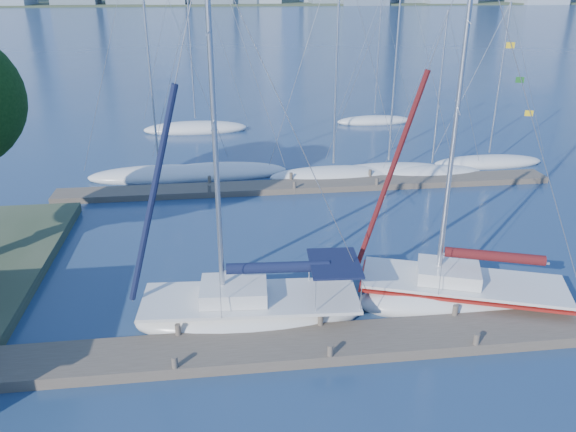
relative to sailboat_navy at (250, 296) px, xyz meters
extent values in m
plane|color=navy|center=(2.41, -2.09, -1.04)|extent=(700.00, 700.00, 0.00)
cube|color=brown|center=(2.41, -2.09, -0.84)|extent=(26.00, 2.00, 0.40)
cube|color=brown|center=(4.41, 13.91, -0.86)|extent=(30.00, 1.80, 0.36)
cube|color=#38472D|center=(2.41, 317.91, -1.04)|extent=(800.00, 100.00, 1.50)
ellipsoid|color=silver|center=(0.00, 0.00, -0.80)|extent=(8.68, 3.29, 1.50)
cube|color=silver|center=(0.00, 0.00, -0.10)|extent=(8.04, 3.03, 0.12)
cube|color=silver|center=(-0.59, 0.04, 0.25)|extent=(2.50, 1.95, 0.55)
cylinder|color=silver|center=(-0.99, 0.06, 5.92)|extent=(0.18, 0.18, 11.94)
cylinder|color=silver|center=(1.02, -0.06, 1.05)|extent=(4.04, 0.34, 0.10)
cylinder|color=#101737|center=(1.02, -0.06, 1.15)|extent=(3.74, 0.62, 0.40)
cube|color=#101737|center=(3.07, -0.18, 1.25)|extent=(1.93, 2.48, 0.08)
ellipsoid|color=silver|center=(8.29, 0.27, -0.80)|extent=(8.73, 5.31, 1.46)
cube|color=silver|center=(8.29, 0.27, -0.12)|extent=(8.08, 4.90, 0.12)
cube|color=silver|center=(7.74, 0.46, 0.22)|extent=(2.78, 2.44, 0.53)
cylinder|color=silver|center=(7.37, 0.59, 6.03)|extent=(0.17, 0.17, 12.22)
cylinder|color=silver|center=(9.23, -0.06, 0.99)|extent=(3.74, 1.39, 0.10)
cylinder|color=#4E1011|center=(9.23, -0.06, 1.09)|extent=(3.54, 1.56, 0.39)
cube|color=maroon|center=(8.29, 0.27, -0.29)|extent=(8.28, 5.06, 0.10)
ellipsoid|color=silver|center=(-4.76, 16.91, -0.83)|extent=(9.27, 4.12, 1.20)
cylinder|color=silver|center=(-4.76, 16.91, 7.04)|extent=(0.13, 0.13, 13.98)
ellipsoid|color=silver|center=(-1.09, 17.03, -0.82)|extent=(9.27, 5.43, 1.21)
cylinder|color=silver|center=(-1.09, 17.03, 6.66)|extent=(0.13, 0.13, 13.21)
ellipsoid|color=silver|center=(6.23, 15.55, -0.84)|extent=(8.32, 3.11, 1.14)
cylinder|color=silver|center=(6.23, 15.55, 6.47)|extent=(0.12, 0.12, 12.96)
ellipsoid|color=silver|center=(9.94, 15.93, -0.85)|extent=(8.44, 4.28, 1.07)
cylinder|color=silver|center=(9.94, 15.93, 5.96)|extent=(0.12, 0.12, 12.06)
ellipsoid|color=silver|center=(12.62, 15.23, -0.86)|extent=(6.85, 2.71, 1.01)
cylinder|color=silver|center=(12.62, 15.23, 4.49)|extent=(0.11, 0.11, 9.23)
ellipsoid|color=silver|center=(17.32, 17.00, -0.86)|extent=(7.75, 2.40, 1.00)
cylinder|color=silver|center=(17.32, 17.00, 4.67)|extent=(0.11, 0.11, 9.61)
ellipsoid|color=silver|center=(-2.79, 28.86, -0.82)|extent=(8.90, 3.76, 1.25)
cylinder|color=silver|center=(-2.79, 28.86, 7.36)|extent=(0.14, 0.14, 14.52)
ellipsoid|color=silver|center=(12.84, 29.95, -0.87)|extent=(6.72, 2.07, 0.97)
cylinder|color=silver|center=(12.84, 29.95, 4.68)|extent=(0.11, 0.11, 9.70)
camera|label=1|loc=(-0.82, -17.83, 10.70)|focal=35.00mm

